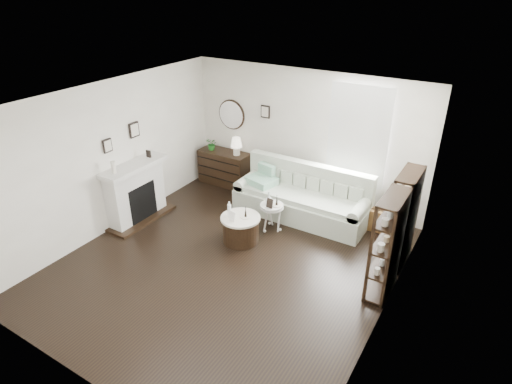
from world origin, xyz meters
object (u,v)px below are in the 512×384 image
Objects in this scene: dresser at (225,168)px; pedestal_table at (272,207)px; sofa at (302,200)px; drum_table at (241,229)px.

pedestal_table is at bearing -32.01° from dresser.
pedestal_table is (1.88, -1.18, 0.10)m from dresser.
sofa reaches higher than pedestal_table.
drum_table is 1.33× the size of pedestal_table.
drum_table is 0.71m from pedestal_table.
dresser is 2.19× the size of pedestal_table.
dresser is 2.22m from pedestal_table.
pedestal_table is (0.28, 0.61, 0.23)m from drum_table.
dresser is at bearing 169.62° from sofa.
drum_table is (-0.53, -1.40, -0.09)m from sofa.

